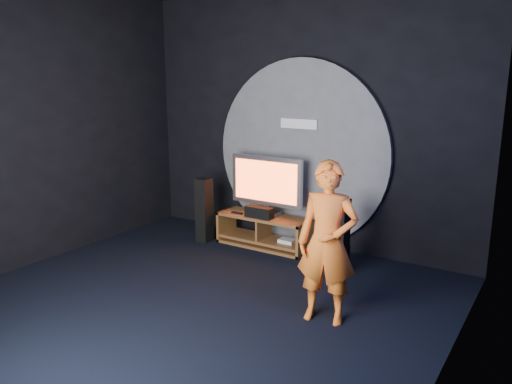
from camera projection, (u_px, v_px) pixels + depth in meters
floor at (189, 307)px, 5.22m from camera, size 5.00×5.00×0.00m
back_wall at (303, 121)px, 6.87m from camera, size 5.00×0.04×3.50m
left_wall at (28, 126)px, 6.14m from camera, size 0.04×5.00×3.50m
right_wall at (454, 165)px, 3.51m from camera, size 0.04×5.00×3.50m
wall_disc_panel at (300, 154)px, 6.93m from camera, size 2.60×0.11×2.60m
media_console at (264, 233)px, 7.04m from camera, size 1.34×0.45×0.45m
tv at (266, 183)px, 6.93m from camera, size 1.11×0.22×0.83m
center_speaker at (259, 212)px, 6.87m from camera, size 0.40×0.15×0.15m
remote at (237, 213)px, 7.08m from camera, size 0.18×0.05×0.02m
tower_speaker_left at (204, 210)px, 7.21m from camera, size 0.19×0.21×0.93m
tower_speaker_right at (340, 237)px, 6.00m from camera, size 0.19×0.21×0.93m
subwoofer at (333, 260)px, 6.08m from camera, size 0.31×0.31×0.34m
player at (327, 243)px, 4.78m from camera, size 0.65×0.50×1.60m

